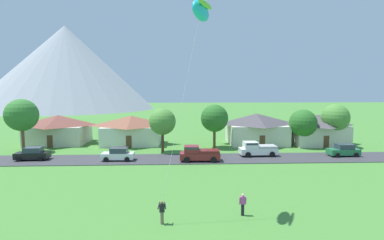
% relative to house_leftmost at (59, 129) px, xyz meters
% --- Properties ---
extents(road_strip, '(160.00, 6.09, 0.08)m').
position_rel_house_leftmost_xyz_m(road_strip, '(21.76, -12.89, -2.53)').
color(road_strip, '#38383D').
rests_on(road_strip, ground).
extents(mountain_central_ridge, '(72.47, 72.47, 30.30)m').
position_rel_house_leftmost_xyz_m(mountain_central_ridge, '(-37.50, 101.94, 12.58)').
color(mountain_central_ridge, '#8E939E').
rests_on(mountain_central_ridge, ground).
extents(mountain_far_east_ridge, '(82.79, 82.79, 39.44)m').
position_rel_house_leftmost_xyz_m(mountain_far_east_ridge, '(-32.95, 95.55, 17.15)').
color(mountain_far_east_ridge, '#8E939E').
rests_on(mountain_far_east_ridge, ground).
extents(mountain_west_ridge, '(79.31, 79.31, 25.22)m').
position_rel_house_leftmost_xyz_m(mountain_west_ridge, '(-46.31, 102.95, 10.04)').
color(mountain_west_ridge, gray).
rests_on(mountain_west_ridge, ground).
extents(house_leftmost, '(10.18, 8.12, 4.96)m').
position_rel_house_leftmost_xyz_m(house_leftmost, '(0.00, 0.00, 0.00)').
color(house_leftmost, beige).
rests_on(house_leftmost, ground).
extents(house_left_center, '(10.42, 6.80, 4.94)m').
position_rel_house_leftmost_xyz_m(house_left_center, '(12.86, -1.52, -0.01)').
color(house_left_center, silver).
rests_on(house_left_center, ground).
extents(house_right_center, '(9.46, 7.76, 5.11)m').
position_rel_house_leftmost_xyz_m(house_right_center, '(44.63, -2.58, 0.08)').
color(house_right_center, beige).
rests_on(house_right_center, ground).
extents(house_rightmost, '(10.33, 8.53, 5.24)m').
position_rel_house_leftmost_xyz_m(house_rightmost, '(34.41, -1.50, 0.15)').
color(house_rightmost, beige).
rests_on(house_rightmost, ground).
extents(tree_near_left, '(4.41, 4.41, 7.02)m').
position_rel_house_leftmost_xyz_m(tree_near_left, '(26.66, -5.10, 2.22)').
color(tree_near_left, brown).
rests_on(tree_near_left, ground).
extents(tree_left_of_center, '(4.45, 4.45, 7.05)m').
position_rel_house_leftmost_xyz_m(tree_left_of_center, '(46.47, -5.15, 2.23)').
color(tree_left_of_center, brown).
rests_on(tree_left_of_center, ground).
extents(tree_center, '(4.76, 4.76, 8.03)m').
position_rel_house_leftmost_xyz_m(tree_center, '(-2.28, -7.60, 3.05)').
color(tree_center, brown).
rests_on(tree_center, ground).
extents(tree_right_of_center, '(3.99, 3.99, 6.65)m').
position_rel_house_leftmost_xyz_m(tree_right_of_center, '(18.49, -8.27, 2.05)').
color(tree_right_of_center, '#4C3823').
rests_on(tree_right_of_center, ground).
extents(tree_near_right, '(4.48, 4.48, 6.18)m').
position_rel_house_leftmost_xyz_m(tree_near_right, '(41.09, -5.23, 1.36)').
color(tree_near_right, '#4C3823').
rests_on(tree_near_right, ground).
extents(parked_car_black_west_end, '(4.28, 2.24, 1.68)m').
position_rel_house_leftmost_xyz_m(parked_car_black_west_end, '(1.48, -12.70, -1.70)').
color(parked_car_black_west_end, black).
rests_on(parked_car_black_west_end, road_strip).
extents(parked_car_white_mid_west, '(4.24, 2.15, 1.68)m').
position_rel_house_leftmost_xyz_m(parked_car_white_mid_west, '(12.92, -13.47, -1.70)').
color(parked_car_white_mid_west, white).
rests_on(parked_car_white_mid_west, road_strip).
extents(parked_car_green_mid_east, '(4.27, 2.21, 1.68)m').
position_rel_house_leftmost_xyz_m(parked_car_green_mid_east, '(44.10, -12.22, -1.70)').
color(parked_car_green_mid_east, '#237042').
rests_on(parked_car_green_mid_east, road_strip).
extents(pickup_truck_white_west_side, '(5.26, 2.45, 1.99)m').
position_rel_house_leftmost_xyz_m(pickup_truck_white_west_side, '(31.96, -11.56, -1.51)').
color(pickup_truck_white_west_side, white).
rests_on(pickup_truck_white_west_side, road_strip).
extents(pickup_truck_maroon_east_side, '(5.27, 2.47, 1.99)m').
position_rel_house_leftmost_xyz_m(pickup_truck_maroon_east_side, '(23.54, -14.29, -1.51)').
color(pickup_truck_maroon_east_side, maroon).
rests_on(pickup_truck_maroon_east_side, road_strip).
extents(kite_flyer_with_kite, '(4.20, 3.81, 15.92)m').
position_rel_house_leftmost_xyz_m(kite_flyer_with_kite, '(22.50, -30.45, 12.09)').
color(kite_flyer_with_kite, '#70604C').
rests_on(kite_flyer_with_kite, ground).
extents(watcher_person, '(0.56, 0.24, 1.68)m').
position_rel_house_leftmost_xyz_m(watcher_person, '(25.69, -31.39, -1.69)').
color(watcher_person, black).
rests_on(watcher_person, ground).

